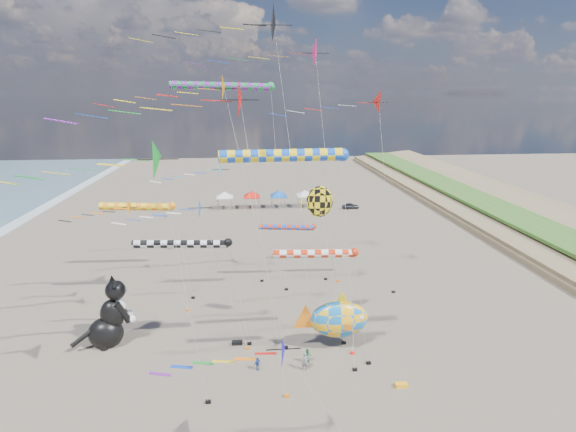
{
  "coord_description": "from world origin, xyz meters",
  "views": [
    {
      "loc": [
        -1.87,
        -21.81,
        20.72
      ],
      "look_at": [
        1.29,
        12.0,
        11.47
      ],
      "focal_mm": 28.0,
      "sensor_mm": 36.0,
      "label": 1
    }
  ],
  "objects_px": {
    "child_blue": "(257,364)",
    "fish_inflatable": "(338,319)",
    "cat_inflatable": "(108,312)",
    "person_adult": "(305,362)",
    "child_green": "(308,356)",
    "parked_car": "(351,206)"
  },
  "relations": [
    {
      "from": "fish_inflatable",
      "to": "child_green",
      "type": "height_order",
      "value": "fish_inflatable"
    },
    {
      "from": "parked_car",
      "to": "person_adult",
      "type": "bearing_deg",
      "value": 155.7
    },
    {
      "from": "cat_inflatable",
      "to": "child_green",
      "type": "distance_m",
      "value": 17.1
    },
    {
      "from": "cat_inflatable",
      "to": "parked_car",
      "type": "bearing_deg",
      "value": 30.78
    },
    {
      "from": "person_adult",
      "to": "child_blue",
      "type": "height_order",
      "value": "person_adult"
    },
    {
      "from": "child_blue",
      "to": "fish_inflatable",
      "type": "bearing_deg",
      "value": -18.63
    },
    {
      "from": "cat_inflatable",
      "to": "child_blue",
      "type": "distance_m",
      "value": 13.54
    },
    {
      "from": "child_blue",
      "to": "parked_car",
      "type": "xyz_separation_m",
      "value": [
        18.73,
        49.24,
        -0.01
      ]
    },
    {
      "from": "fish_inflatable",
      "to": "child_blue",
      "type": "bearing_deg",
      "value": -159.86
    },
    {
      "from": "cat_inflatable",
      "to": "person_adult",
      "type": "xyz_separation_m",
      "value": [
        16.04,
        -5.24,
        -2.26
      ]
    },
    {
      "from": "cat_inflatable",
      "to": "child_blue",
      "type": "height_order",
      "value": "cat_inflatable"
    },
    {
      "from": "child_green",
      "to": "parked_car",
      "type": "relative_size",
      "value": 0.39
    },
    {
      "from": "child_green",
      "to": "child_blue",
      "type": "distance_m",
      "value": 4.04
    },
    {
      "from": "cat_inflatable",
      "to": "fish_inflatable",
      "type": "height_order",
      "value": "cat_inflatable"
    },
    {
      "from": "fish_inflatable",
      "to": "child_blue",
      "type": "relative_size",
      "value": 5.83
    },
    {
      "from": "child_green",
      "to": "child_blue",
      "type": "height_order",
      "value": "child_green"
    },
    {
      "from": "fish_inflatable",
      "to": "child_green",
      "type": "distance_m",
      "value": 4.0
    },
    {
      "from": "fish_inflatable",
      "to": "person_adult",
      "type": "xyz_separation_m",
      "value": [
        -3.15,
        -2.86,
        -1.97
      ]
    },
    {
      "from": "cat_inflatable",
      "to": "fish_inflatable",
      "type": "xyz_separation_m",
      "value": [
        19.19,
        -2.38,
        -0.29
      ]
    },
    {
      "from": "cat_inflatable",
      "to": "fish_inflatable",
      "type": "relative_size",
      "value": 0.94
    },
    {
      "from": "parked_car",
      "to": "child_blue",
      "type": "bearing_deg",
      "value": 151.77
    },
    {
      "from": "cat_inflatable",
      "to": "person_adult",
      "type": "relative_size",
      "value": 3.99
    }
  ]
}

